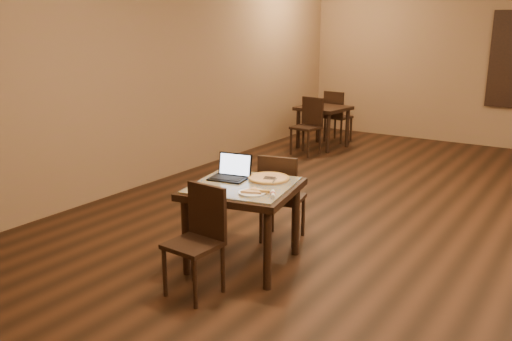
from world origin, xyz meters
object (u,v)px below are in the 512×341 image
Objects in this scene: pizza_pan at (269,180)px; other_table_b at (323,114)px; chair_main_near at (200,234)px; laptop at (231,172)px; chair_main_far at (280,194)px; other_table_b_chair_far at (336,114)px; other_table_b_chair_near at (309,122)px; tiled_table at (243,195)px.

pizza_pan is 0.44× the size of other_table_b.
laptop is (-0.20, 0.72, 0.32)m from chair_main_near.
chair_main_far is 0.96× the size of other_table_b_chair_far.
other_table_b_chair_near is 1.11m from other_table_b_chair_far.
tiled_table is 2.97× the size of laptop.
other_table_b_chair_far is at bearing 94.07° from laptop.
other_table_b_chair_far is at bearing 97.67° from other_table_b.
other_table_b_chair_far is at bearing -83.39° from chair_main_far.
tiled_table is 1.14× the size of other_table_b_chair_far.
other_table_b_chair_far reaches higher than chair_main_near.
other_table_b is at bearing 95.65° from laptop.
laptop reaches higher than other_table_b.
tiled_table is 5.05m from other_table_b.
chair_main_near is 0.94× the size of other_table_b_chair_near.
other_table_b_chair_far is (-1.41, 5.24, -0.29)m from laptop.
tiled_table is 0.28m from laptop.
other_table_b_chair_near is at bearing 97.67° from other_table_b_chair_far.
tiled_table is 2.84× the size of pizza_pan.
pizza_pan is 0.40× the size of other_table_b_chair_near.
chair_main_near is 1.24m from chair_main_far.
other_table_b_chair_near and other_table_b_chair_far have the same top height.
chair_main_near is 5.64m from other_table_b.
chair_main_near is at bearing 111.81° from other_table_b_chair_far.
other_table_b is at bearing 109.70° from chair_main_near.
tiled_table is 1.25× the size of other_table_b.
chair_main_near is 1.03× the size of other_table_b.
chair_main_near is 0.91m from pizza_pan.
other_table_b_chair_far is (-0.01, 0.55, -0.07)m from other_table_b.
laptop is (-0.20, 0.10, 0.16)m from tiled_table.
other_table_b is 0.91× the size of other_table_b_chair_near.
laptop is 0.38× the size of other_table_b_chair_near.
laptop is 4.37m from other_table_b_chair_near.
other_table_b is (-1.72, 4.55, -0.16)m from pizza_pan.
other_table_b is at bearing 97.67° from other_table_b_chair_near.
laptop is at bearing 141.43° from tiled_table.
tiled_table is at bearing 113.44° from other_table_b_chair_far.
chair_main_far is 0.64m from laptop.
chair_main_near is 0.98× the size of chair_main_far.
laptop is 0.96× the size of pizza_pan.
chair_main_far reaches higher than tiled_table.
pizza_pan is at bearing 92.66° from chair_main_far.
laptop reaches higher than other_table_b_chair_far.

